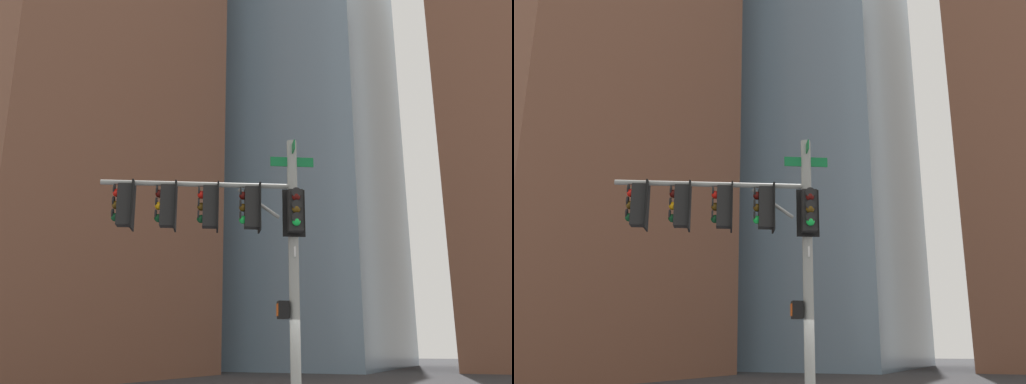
% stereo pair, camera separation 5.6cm
% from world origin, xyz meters
% --- Properties ---
extents(signal_pole_assembly, '(2.76, 4.53, 6.89)m').
position_xyz_m(signal_pole_assembly, '(0.93, -1.36, 4.60)').
color(signal_pole_assembly, gray).
rests_on(signal_pole_assembly, ground_plane).
extents(building_brick_nearside, '(21.12, 21.31, 53.20)m').
position_xyz_m(building_brick_nearside, '(-14.55, -26.33, 26.60)').
color(building_brick_nearside, brown).
rests_on(building_brick_nearside, ground_plane).
extents(building_brick_midblock, '(20.32, 17.64, 43.40)m').
position_xyz_m(building_brick_midblock, '(-30.77, -36.54, 21.70)').
color(building_brick_midblock, '#4C3328').
rests_on(building_brick_midblock, ground_plane).
extents(building_glass_tower, '(24.82, 29.84, 76.92)m').
position_xyz_m(building_glass_tower, '(-42.23, -21.01, 38.46)').
color(building_glass_tower, '#7A99B2').
rests_on(building_glass_tower, ground_plane).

